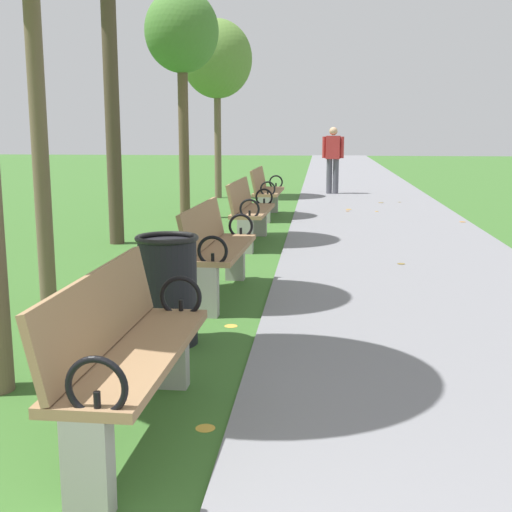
# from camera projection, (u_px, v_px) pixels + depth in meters

# --- Properties ---
(paved_walkway) EXTENTS (3.09, 44.00, 0.02)m
(paved_walkway) POSITION_uv_depth(u_px,v_px,m) (360.00, 189.00, 18.20)
(paved_walkway) COLOR slate
(paved_walkway) RESTS_ON ground
(park_bench_2) EXTENTS (0.51, 1.61, 0.90)m
(park_bench_2) POSITION_uv_depth(u_px,v_px,m) (127.00, 351.00, 3.56)
(park_bench_2) COLOR #93704C
(park_bench_2) RESTS_ON ground
(park_bench_3) EXTENTS (0.54, 1.62, 0.90)m
(park_bench_3) POSITION_uv_depth(u_px,v_px,m) (217.00, 247.00, 6.62)
(park_bench_3) COLOR #93704C
(park_bench_3) RESTS_ON ground
(park_bench_4) EXTENTS (0.54, 1.62, 0.90)m
(park_bench_4) POSITION_uv_depth(u_px,v_px,m) (249.00, 210.00, 9.62)
(park_bench_4) COLOR #93704C
(park_bench_4) RESTS_ON ground
(park_bench_5) EXTENTS (0.52, 1.61, 0.90)m
(park_bench_5) POSITION_uv_depth(u_px,v_px,m) (266.00, 191.00, 12.48)
(park_bench_5) COLOR #93704C
(park_bench_5) RESTS_ON ground
(tree_4) EXTENTS (1.29, 1.29, 3.99)m
(tree_4) POSITION_uv_depth(u_px,v_px,m) (182.00, 35.00, 11.86)
(tree_4) COLOR brown
(tree_4) RESTS_ON ground
(tree_5) EXTENTS (1.60, 1.60, 4.04)m
(tree_5) POSITION_uv_depth(u_px,v_px,m) (217.00, 60.00, 15.46)
(tree_5) COLOR brown
(tree_5) RESTS_ON ground
(pedestrian_walking) EXTENTS (0.53, 0.26, 1.62)m
(pedestrian_walking) POSITION_uv_depth(u_px,v_px,m) (333.00, 157.00, 16.69)
(pedestrian_walking) COLOR #4C4C56
(pedestrian_walking) RESTS_ON paved_walkway
(trash_bin) EXTENTS (0.48, 0.48, 0.84)m
(trash_bin) POSITION_uv_depth(u_px,v_px,m) (168.00, 289.00, 5.17)
(trash_bin) COLOR black
(trash_bin) RESTS_ON ground
(scattered_leaves) EXTENTS (5.42, 16.43, 0.02)m
(scattered_leaves) POSITION_uv_depth(u_px,v_px,m) (311.00, 281.00, 7.31)
(scattered_leaves) COLOR #AD6B23
(scattered_leaves) RESTS_ON ground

